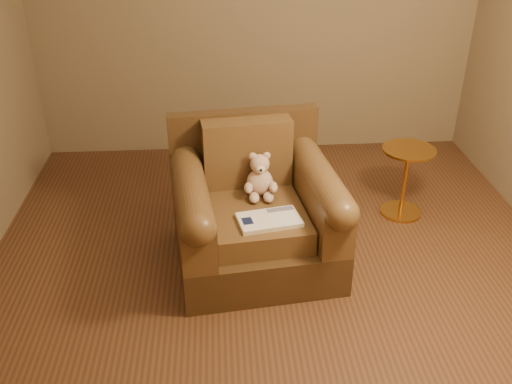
{
  "coord_description": "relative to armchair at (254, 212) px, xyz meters",
  "views": [
    {
      "loc": [
        -0.36,
        -3.15,
        2.37
      ],
      "look_at": [
        -0.14,
        0.04,
        0.58
      ],
      "focal_mm": 40.0,
      "sensor_mm": 36.0,
      "label": 1
    }
  ],
  "objects": [
    {
      "name": "side_table",
      "position": [
        1.2,
        0.51,
        -0.06
      ],
      "size": [
        0.4,
        0.4,
        0.56
      ],
      "color": "gold",
      "rests_on": "floor"
    },
    {
      "name": "armchair",
      "position": [
        0.0,
        0.0,
        0.0
      ],
      "size": [
        1.17,
        1.12,
        0.95
      ],
      "rotation": [
        0.0,
        0.0,
        0.12
      ],
      "color": "#432C16",
      "rests_on": "floor"
    },
    {
      "name": "room",
      "position": [
        0.14,
        -0.14,
        1.35
      ],
      "size": [
        4.02,
        4.02,
        2.71
      ],
      "color": "#7F6B4E",
      "rests_on": "ground"
    },
    {
      "name": "teddy_bear",
      "position": [
        0.05,
        0.09,
        0.2
      ],
      "size": [
        0.23,
        0.25,
        0.31
      ],
      "rotation": [
        0.0,
        0.0,
        0.02
      ],
      "color": "#CBA58E",
      "rests_on": "armchair"
    },
    {
      "name": "guidebook",
      "position": [
        0.08,
        -0.27,
        0.1
      ],
      "size": [
        0.43,
        0.3,
        0.03
      ],
      "rotation": [
        0.0,
        0.0,
        0.19
      ],
      "color": "beige",
      "rests_on": "armchair"
    },
    {
      "name": "floor",
      "position": [
        0.14,
        -0.14,
        -0.37
      ],
      "size": [
        4.0,
        4.0,
        0.0
      ],
      "primitive_type": "plane",
      "color": "#57331E",
      "rests_on": "ground"
    }
  ]
}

